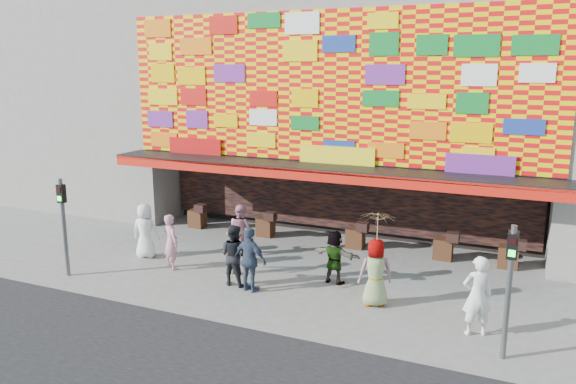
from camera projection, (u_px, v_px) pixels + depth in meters
name	position (u px, v px, depth m)	size (l,w,h in m)	color
ground	(274.00, 289.00, 15.97)	(90.00, 90.00, 0.00)	slate
shop_building	(361.00, 92.00, 22.15)	(15.20, 9.40, 10.00)	gray
neighbor_left	(99.00, 72.00, 26.93)	(11.00, 8.00, 12.00)	gray
signal_left	(63.00, 216.00, 16.66)	(0.22, 0.20, 3.00)	#59595B
signal_right	(510.00, 277.00, 11.79)	(0.22, 0.20, 3.00)	#59595B
ped_a	(145.00, 231.00, 18.51)	(0.89, 0.58, 1.83)	white
ped_b	(171.00, 242.00, 17.47)	(0.64, 0.42, 1.76)	#C68093
ped_c	(234.00, 255.00, 16.18)	(0.87, 0.68, 1.80)	black
ped_d	(236.00, 250.00, 17.04)	(0.97, 0.56, 1.50)	gray
ped_e	(250.00, 260.00, 15.66)	(1.08, 0.45, 1.85)	#313F57
ped_f	(335.00, 257.00, 16.31)	(1.47, 0.47, 1.59)	gray
ped_g	(375.00, 273.00, 14.72)	(0.89, 0.58, 1.83)	gray
ped_h	(477.00, 296.00, 13.07)	(0.71, 0.47, 1.95)	white
ped_i	(240.00, 230.00, 18.83)	(0.84, 0.65, 1.72)	#C78098
parasol	(377.00, 228.00, 14.46)	(1.19, 1.21, 1.79)	beige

